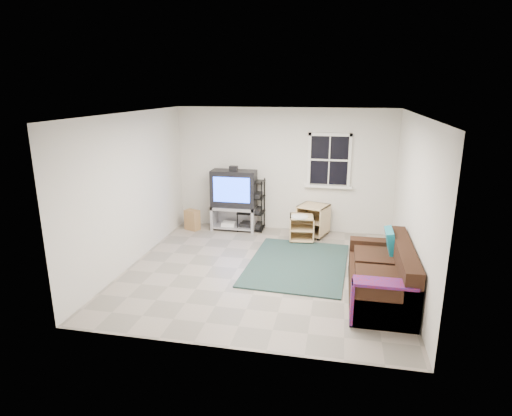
% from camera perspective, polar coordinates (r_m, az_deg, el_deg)
% --- Properties ---
extents(room, '(4.60, 4.62, 4.60)m').
position_cam_1_polar(room, '(8.98, 9.71, 5.85)').
color(room, gray).
rests_on(room, ground).
extents(tv_unit, '(0.95, 0.48, 1.40)m').
position_cam_1_polar(tv_unit, '(9.17, -2.96, 1.74)').
color(tv_unit, '#A2A2AA').
rests_on(tv_unit, ground).
extents(av_rack, '(0.56, 0.41, 1.12)m').
position_cam_1_polar(av_rack, '(9.20, -0.66, -0.01)').
color(av_rack, black).
rests_on(av_rack, ground).
extents(side_table_left, '(0.70, 0.70, 0.65)m').
position_cam_1_polar(side_table_left, '(8.99, 7.74, -1.45)').
color(side_table_left, '#D4B482').
rests_on(side_table_left, ground).
extents(side_table_right, '(0.52, 0.53, 0.55)m').
position_cam_1_polar(side_table_right, '(8.64, 6.10, -2.40)').
color(side_table_right, '#D4B482').
rests_on(side_table_right, ground).
extents(sofa, '(0.86, 1.94, 0.89)m').
position_cam_1_polar(sofa, '(6.60, 16.54, -8.85)').
color(sofa, black).
rests_on(sofa, ground).
extents(shag_rug, '(1.77, 2.36, 0.03)m').
position_cam_1_polar(shag_rug, '(7.57, 5.53, -7.45)').
color(shag_rug, black).
rests_on(shag_rug, ground).
extents(paper_bag, '(0.36, 0.30, 0.44)m').
position_cam_1_polar(paper_bag, '(9.38, -8.49, -1.58)').
color(paper_bag, '#A07347').
rests_on(paper_bag, ground).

